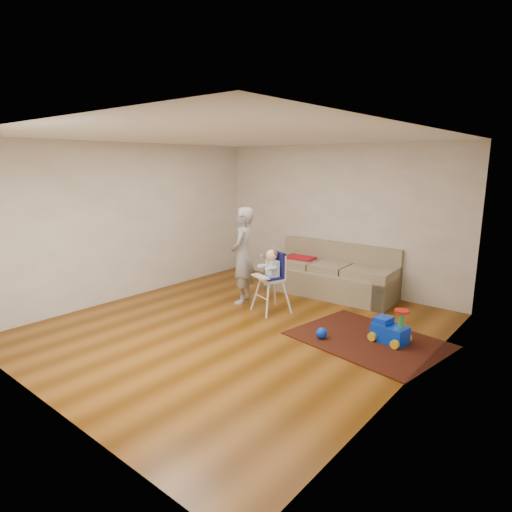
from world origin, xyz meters
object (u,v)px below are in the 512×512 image
Objects in this scene: side_table at (286,273)px; high_chair at (271,282)px; ride_on_toy at (391,324)px; toy_ball at (322,333)px; adult at (243,256)px; sofa at (331,270)px.

high_chair is at bearing -62.50° from side_table.
high_chair is at bearing -170.19° from ride_on_toy.
toy_ball is (-0.76, -0.49, -0.17)m from ride_on_toy.
adult reaches higher than ride_on_toy.
sofa reaches higher than ride_on_toy.
sofa is 2.18m from toy_ball.
adult is (-0.93, -1.38, 0.37)m from sofa.
sofa is 1.48m from high_chair.
sofa is 1.71m from adult.
adult reaches higher than sofa.
high_chair is at bearing 58.28° from adult.
sofa is at bearing 100.73° from high_chair.
high_chair is (-1.22, 0.45, 0.40)m from toy_ball.
sofa is at bearing 116.80° from toy_ball.
adult is at bearing -127.22° from sofa.
high_chair is (-0.25, -1.46, 0.04)m from sofa.
toy_ball is 2.10m from adult.
side_table reaches higher than toy_ball.
adult is (-0.68, 0.08, 0.32)m from high_chair.
sofa is 1.46× the size of adult.
ride_on_toy is at bearing 32.95° from toy_ball.
adult reaches higher than side_table.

